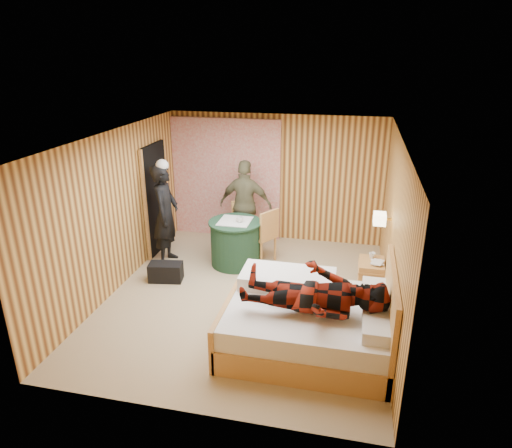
% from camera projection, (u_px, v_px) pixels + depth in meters
% --- Properties ---
extents(floor, '(4.20, 5.00, 0.01)m').
position_uv_depth(floor, '(246.00, 297.00, 7.14)').
color(floor, tan).
rests_on(floor, ground).
extents(ceiling, '(4.20, 5.00, 0.01)m').
position_uv_depth(ceiling, '(245.00, 137.00, 6.25)').
color(ceiling, silver).
rests_on(ceiling, wall_back).
extents(wall_back, '(4.20, 0.02, 2.50)m').
position_uv_depth(wall_back, '(276.00, 178.00, 8.97)').
color(wall_back, '#ECB85A').
rests_on(wall_back, floor).
extents(wall_left, '(0.02, 5.00, 2.50)m').
position_uv_depth(wall_left, '(115.00, 212.00, 7.12)').
color(wall_left, '#ECB85A').
rests_on(wall_left, floor).
extents(wall_right, '(0.02, 5.00, 2.50)m').
position_uv_depth(wall_right, '(394.00, 234.00, 6.27)').
color(wall_right, '#ECB85A').
rests_on(wall_right, floor).
extents(curtain, '(2.20, 0.08, 2.40)m').
position_uv_depth(curtain, '(226.00, 179.00, 9.13)').
color(curtain, beige).
rests_on(curtain, floor).
extents(doorway, '(0.06, 0.90, 2.05)m').
position_uv_depth(doorway, '(156.00, 199.00, 8.47)').
color(doorway, black).
rests_on(doorway, floor).
extents(wall_lamp, '(0.26, 0.24, 0.16)m').
position_uv_depth(wall_lamp, '(380.00, 219.00, 6.70)').
color(wall_lamp, gold).
rests_on(wall_lamp, wall_right).
extents(bed, '(2.16, 1.70, 1.17)m').
position_uv_depth(bed, '(312.00, 322.00, 5.88)').
color(bed, '#E5AD5D').
rests_on(bed, floor).
extents(nightstand, '(0.40, 0.55, 0.53)m').
position_uv_depth(nightstand, '(370.00, 276.00, 7.21)').
color(nightstand, '#E5AD5D').
rests_on(nightstand, floor).
extents(round_table, '(0.94, 0.94, 0.83)m').
position_uv_depth(round_table, '(235.00, 242.00, 8.10)').
color(round_table, '#1C3E29').
rests_on(round_table, floor).
extents(chair_far, '(0.56, 0.56, 0.93)m').
position_uv_depth(chair_far, '(243.00, 222.00, 8.73)').
color(chair_far, '#E5AD5D').
rests_on(chair_far, floor).
extents(chair_near, '(0.62, 0.62, 1.00)m').
position_uv_depth(chair_near, '(265.00, 232.00, 8.13)').
color(chair_near, '#E5AD5D').
rests_on(chair_near, floor).
extents(duffel_bag, '(0.59, 0.38, 0.31)m').
position_uv_depth(duffel_bag, '(166.00, 272.00, 7.60)').
color(duffel_bag, black).
rests_on(duffel_bag, floor).
extents(sneaker_left, '(0.26, 0.18, 0.11)m').
position_uv_depth(sneaker_left, '(238.00, 267.00, 8.00)').
color(sneaker_left, silver).
rests_on(sneaker_left, floor).
extents(sneaker_right, '(0.28, 0.17, 0.12)m').
position_uv_depth(sneaker_right, '(235.00, 267.00, 8.00)').
color(sneaker_right, silver).
rests_on(sneaker_right, floor).
extents(woman_standing, '(0.50, 0.70, 1.82)m').
position_uv_depth(woman_standing, '(166.00, 214.00, 8.03)').
color(woman_standing, black).
rests_on(woman_standing, floor).
extents(man_at_table, '(1.02, 0.44, 1.72)m').
position_uv_depth(man_at_table, '(246.00, 205.00, 8.65)').
color(man_at_table, '#646142').
rests_on(man_at_table, floor).
extents(man_on_bed, '(0.86, 0.67, 1.77)m').
position_uv_depth(man_on_bed, '(315.00, 284.00, 5.42)').
color(man_on_bed, maroon).
rests_on(man_on_bed, bed).
extents(book_lower, '(0.20, 0.25, 0.02)m').
position_uv_depth(book_lower, '(372.00, 262.00, 7.07)').
color(book_lower, silver).
rests_on(book_lower, nightstand).
extents(book_upper, '(0.23, 0.26, 0.02)m').
position_uv_depth(book_upper, '(372.00, 261.00, 7.06)').
color(book_upper, silver).
rests_on(book_upper, nightstand).
extents(cup_nightstand, '(0.12, 0.12, 0.09)m').
position_uv_depth(cup_nightstand, '(372.00, 255.00, 7.22)').
color(cup_nightstand, silver).
rests_on(cup_nightstand, nightstand).
extents(cup_table, '(0.14, 0.14, 0.10)m').
position_uv_depth(cup_table, '(240.00, 220.00, 7.87)').
color(cup_table, silver).
rests_on(cup_table, round_table).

